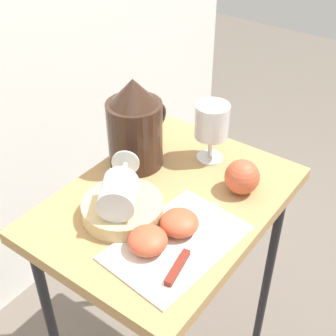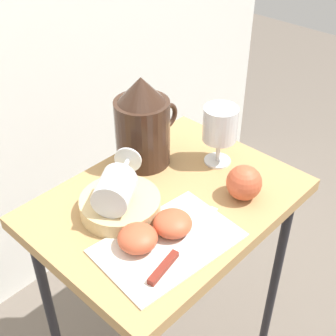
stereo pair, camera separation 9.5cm
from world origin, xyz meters
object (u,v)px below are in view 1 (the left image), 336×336
apple_half_right (179,223)px  apple_whole (242,177)px  table (168,224)px  apple_half_left (147,240)px  basket_tray (123,209)px  wine_glass_tipped_near (119,193)px  wine_glass_upright (212,124)px  knife (187,253)px  pitcher (135,131)px

apple_half_right → apple_whole: bearing=-10.7°
table → apple_half_left: size_ratio=9.26×
apple_half_left → apple_half_right: (0.07, -0.02, 0.00)m
basket_tray → wine_glass_tipped_near: 0.06m
basket_tray → apple_half_right: apple_half_right is taller
wine_glass_upright → knife: (-0.29, -0.13, -0.09)m
apple_half_left → apple_whole: 0.27m
basket_tray → apple_half_left: apple_half_left is taller
pitcher → wine_glass_tipped_near: 0.20m
basket_tray → apple_half_right: bearing=-77.0°
basket_tray → pitcher: bearing=30.7°
wine_glass_upright → pitcher: bearing=131.5°
knife → pitcher: bearing=56.2°
wine_glass_tipped_near → apple_half_right: 0.13m
basket_tray → apple_half_left: (-0.05, -0.10, 0.01)m
pitcher → wine_glass_tipped_near: pitcher is taller
table → knife: 0.19m
apple_half_right → wine_glass_upright: bearing=19.0°
wine_glass_upright → wine_glass_tipped_near: size_ratio=0.90×
wine_glass_upright → apple_whole: 0.15m
wine_glass_upright → table: bearing=-178.1°
apple_half_right → knife: apple_half_right is taller
wine_glass_tipped_near → wine_glass_upright: bearing=-6.0°
knife → wine_glass_tipped_near: bearing=89.2°
table → basket_tray: (-0.10, 0.04, 0.10)m
knife → basket_tray: bearing=84.7°
table → knife: size_ratio=2.98×
knife → apple_half_left: bearing=114.6°
wine_glass_upright → knife: bearing=-155.6°
wine_glass_tipped_near → apple_whole: (0.23, -0.15, -0.03)m
table → wine_glass_upright: wine_glass_upright is taller
apple_half_left → table: bearing=22.1°
apple_whole → knife: bearing=-176.9°
wine_glass_upright → apple_whole: bearing=-118.3°
pitcher → apple_half_right: size_ratio=2.84×
apple_whole → knife: (-0.23, -0.01, -0.03)m
wine_glass_tipped_near → knife: (-0.00, -0.16, -0.06)m
basket_tray → pitcher: size_ratio=0.77×
basket_tray → wine_glass_tipped_near: wine_glass_tipped_near is taller
apple_whole → knife: 0.23m
table → apple_half_left: bearing=-157.9°
wine_glass_upright → wine_glass_tipped_near: 0.29m
table → wine_glass_tipped_near: (-0.11, 0.04, 0.15)m
basket_tray → apple_half_right: (0.03, -0.12, 0.01)m
wine_glass_tipped_near → apple_whole: 0.27m
basket_tray → apple_half_right: 0.13m
basket_tray → wine_glass_upright: (0.28, -0.04, 0.08)m
pitcher → apple_half_left: pitcher is taller
apple_whole → pitcher: bearing=101.6°
apple_half_right → pitcher: bearing=58.5°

